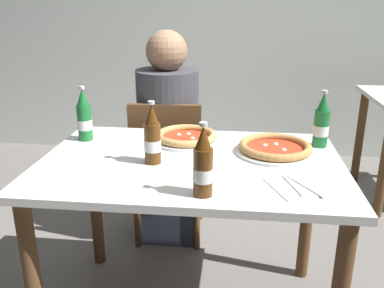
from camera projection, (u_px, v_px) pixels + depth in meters
The scene contains 11 objects.
back_wall_tiled at pixel (220, 6), 3.53m from camera, with size 7.00×0.10×2.60m, color silver.
dining_table_main at pixel (191, 186), 1.68m from camera, with size 1.20×0.80×0.75m.
chair_behind_table at pixel (168, 163), 2.33m from camera, with size 0.42×0.42×0.85m.
diner_seated at pixel (168, 143), 2.34m from camera, with size 0.34×0.34×1.21m.
pizza_margherita_near at pixel (275, 148), 1.72m from camera, with size 0.33×0.33×0.04m.
pizza_marinara_far at pixel (186, 137), 1.85m from camera, with size 0.30×0.30×0.04m.
beer_bottle_left at pixel (321, 123), 1.77m from camera, with size 0.07×0.07×0.25m.
beer_bottle_center at pixel (152, 137), 1.59m from camera, with size 0.07×0.07×0.25m.
beer_bottle_right at pixel (84, 118), 1.85m from camera, with size 0.07×0.07×0.25m.
beer_bottle_extra at pixel (203, 165), 1.32m from camera, with size 0.07×0.07×0.25m.
napkin_with_cutlery at pixel (299, 186), 1.41m from camera, with size 0.24×0.24×0.01m.
Camera 1 is at (0.18, -1.52, 1.35)m, focal length 38.67 mm.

